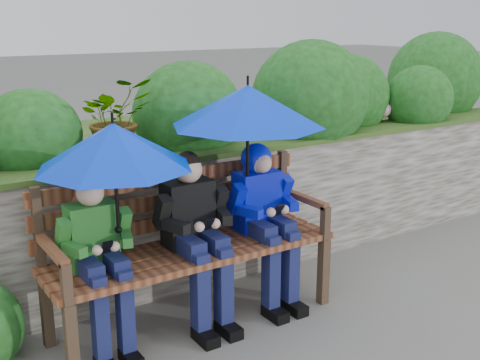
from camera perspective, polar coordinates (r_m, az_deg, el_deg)
ground at (r=4.25m, az=0.75°, el=-12.74°), size 60.00×60.00×0.00m
garden_backdrop at (r=5.35m, az=-7.73°, el=0.56°), size 8.00×2.89×1.89m
park_bench at (r=4.01m, az=-5.04°, el=-5.42°), size 1.95×0.57×1.03m
boy_left at (r=3.68m, az=-13.28°, el=-6.78°), size 0.44×0.51×1.11m
boy_middle at (r=3.91m, az=-4.23°, el=-4.65°), size 0.48×0.56×1.17m
boy_right at (r=4.19m, az=2.28°, el=-2.75°), size 0.47×0.57×1.15m
umbrella_left at (r=3.52m, az=-11.88°, el=3.17°), size 0.93×0.93×0.72m
umbrella_right at (r=3.97m, az=0.73°, el=7.05°), size 1.04×1.04×0.86m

